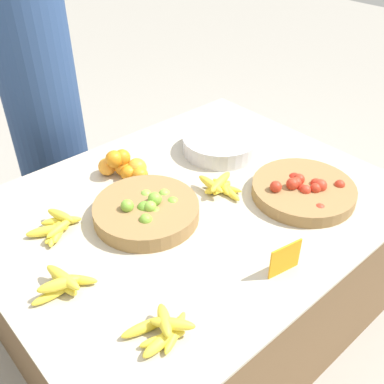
{
  "coord_description": "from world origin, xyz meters",
  "views": [
    {
      "loc": [
        -0.9,
        -1.01,
        1.73
      ],
      "look_at": [
        0.0,
        0.0,
        0.74
      ],
      "focal_mm": 42.0,
      "sensor_mm": 36.0,
      "label": 1
    }
  ],
  "objects_px": {
    "tomato_basket": "(303,190)",
    "vendor_person": "(43,108)",
    "metal_bowl": "(220,144)",
    "price_sign": "(285,259)",
    "lime_bowl": "(146,210)"
  },
  "relations": [
    {
      "from": "tomato_basket",
      "to": "metal_bowl",
      "type": "relative_size",
      "value": 1.19
    },
    {
      "from": "metal_bowl",
      "to": "price_sign",
      "type": "xyz_separation_m",
      "value": [
        -0.37,
        -0.66,
        0.02
      ]
    },
    {
      "from": "price_sign",
      "to": "vendor_person",
      "type": "distance_m",
      "value": 1.42
    },
    {
      "from": "tomato_basket",
      "to": "price_sign",
      "type": "xyz_separation_m",
      "value": [
        -0.37,
        -0.21,
        0.03
      ]
    },
    {
      "from": "lime_bowl",
      "to": "metal_bowl",
      "type": "xyz_separation_m",
      "value": [
        0.53,
        0.16,
        0.0
      ]
    },
    {
      "from": "tomato_basket",
      "to": "vendor_person",
      "type": "height_order",
      "value": "vendor_person"
    },
    {
      "from": "tomato_basket",
      "to": "vendor_person",
      "type": "distance_m",
      "value": 1.3
    },
    {
      "from": "lime_bowl",
      "to": "price_sign",
      "type": "distance_m",
      "value": 0.53
    },
    {
      "from": "metal_bowl",
      "to": "lime_bowl",
      "type": "bearing_deg",
      "value": -163.51
    },
    {
      "from": "tomato_basket",
      "to": "price_sign",
      "type": "distance_m",
      "value": 0.43
    },
    {
      "from": "metal_bowl",
      "to": "vendor_person",
      "type": "bearing_deg",
      "value": 121.24
    },
    {
      "from": "price_sign",
      "to": "vendor_person",
      "type": "xyz_separation_m",
      "value": [
        -0.09,
        1.42,
        0.03
      ]
    },
    {
      "from": "lime_bowl",
      "to": "price_sign",
      "type": "relative_size",
      "value": 3.23
    },
    {
      "from": "metal_bowl",
      "to": "price_sign",
      "type": "height_order",
      "value": "price_sign"
    },
    {
      "from": "lime_bowl",
      "to": "vendor_person",
      "type": "height_order",
      "value": "vendor_person"
    }
  ]
}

